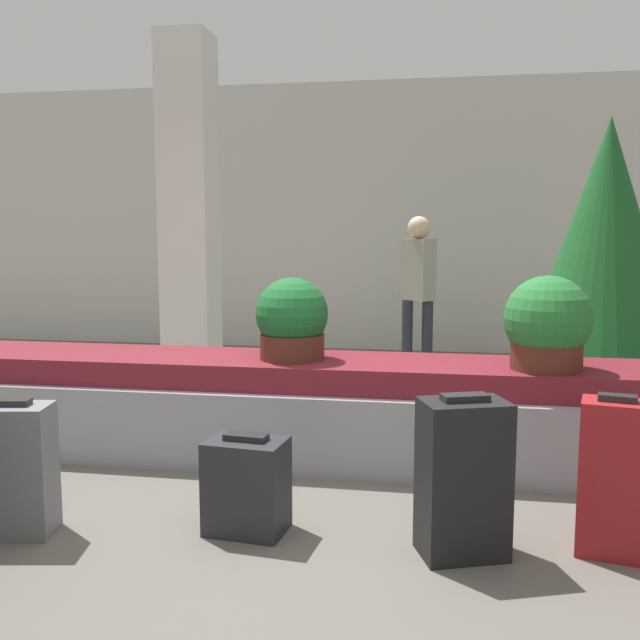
{
  "coord_description": "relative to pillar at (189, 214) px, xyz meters",
  "views": [
    {
      "loc": [
        0.76,
        -3.16,
        1.46
      ],
      "look_at": [
        0.0,
        1.24,
        0.89
      ],
      "focal_mm": 40.0,
      "sensor_mm": 36.0,
      "label": 1
    }
  ],
  "objects": [
    {
      "name": "ground_plane",
      "position": [
        1.54,
        -3.12,
        -1.6
      ],
      "size": [
        18.0,
        18.0,
        0.0
      ],
      "primitive_type": "plane",
      "color": "#59544C"
    },
    {
      "name": "back_wall",
      "position": [
        1.54,
        2.35,
        0.0
      ],
      "size": [
        18.0,
        0.06,
        3.2
      ],
      "color": "beige",
      "rests_on": "ground_plane"
    },
    {
      "name": "carousel",
      "position": [
        1.54,
        -1.88,
        -1.29
      ],
      "size": [
        8.38,
        0.86,
        0.64
      ],
      "color": "gray",
      "rests_on": "ground_plane"
    },
    {
      "name": "pillar",
      "position": [
        0.0,
        0.0,
        0.0
      ],
      "size": [
        0.45,
        0.45,
        3.2
      ],
      "color": "silver",
      "rests_on": "ground_plane"
    },
    {
      "name": "suitcase_3",
      "position": [
        2.41,
        -3.15,
        -1.24
      ],
      "size": [
        0.44,
        0.37,
        0.74
      ],
      "rotation": [
        0.0,
        0.0,
        0.35
      ],
      "color": "black",
      "rests_on": "ground_plane"
    },
    {
      "name": "suitcase_4",
      "position": [
        3.07,
        -3.03,
        -1.24
      ],
      "size": [
        0.33,
        0.27,
        0.74
      ],
      "rotation": [
        0.0,
        0.0,
        -0.21
      ],
      "color": "maroon",
      "rests_on": "ground_plane"
    },
    {
      "name": "suitcase_6",
      "position": [
        1.39,
        -3.07,
        -1.37
      ],
      "size": [
        0.4,
        0.31,
        0.49
      ],
      "rotation": [
        0.0,
        0.0,
        -0.11
      ],
      "color": "#232328",
      "rests_on": "ground_plane"
    },
    {
      "name": "suitcase_7",
      "position": [
        0.28,
        -3.29,
        -1.28
      ],
      "size": [
        0.43,
        0.29,
        0.66
      ],
      "rotation": [
        0.0,
        0.0,
        0.18
      ],
      "color": "slate",
      "rests_on": "ground_plane"
    },
    {
      "name": "potted_plant_0",
      "position": [
        1.36,
        -1.9,
        -0.72
      ],
      "size": [
        0.46,
        0.46,
        0.52
      ],
      "color": "#4C2319",
      "rests_on": "carousel"
    },
    {
      "name": "potted_plant_1",
      "position": [
        2.91,
        -1.98,
        -0.7
      ],
      "size": [
        0.51,
        0.51,
        0.56
      ],
      "color": "#4C2319",
      "rests_on": "carousel"
    },
    {
      "name": "traveler_0",
      "position": [
        3.66,
        0.93,
        -0.68
      ],
      "size": [
        0.37,
        0.31,
        1.56
      ],
      "rotation": [
        0.0,
        0.0,
        -2.67
      ],
      "color": "#282833",
      "rests_on": "ground_plane"
    },
    {
      "name": "traveler_1",
      "position": [
        2.06,
        0.84,
        -0.66
      ],
      "size": [
        0.36,
        0.35,
        1.59
      ],
      "rotation": [
        0.0,
        0.0,
        -0.76
      ],
      "color": "#282833",
      "rests_on": "ground_plane"
    },
    {
      "name": "decorated_tree",
      "position": [
        3.54,
        -0.44,
        -0.35
      ],
      "size": [
        1.38,
        1.38,
        2.32
      ],
      "color": "#4C331E",
      "rests_on": "ground_plane"
    }
  ]
}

